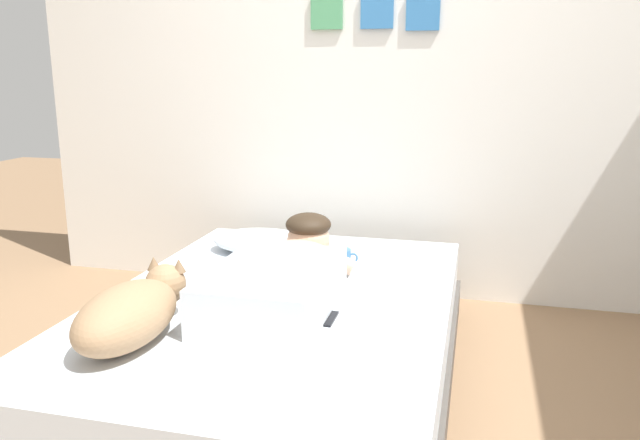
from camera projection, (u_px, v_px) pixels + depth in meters
name	position (u px, v px, depth m)	size (l,w,h in m)	color
ground_plane	(298.00, 434.00, 2.22)	(12.02, 12.02, 0.00)	#8C6B4C
back_wall	(376.00, 71.00, 3.41)	(4.01, 0.12, 2.50)	silver
bed	(278.00, 342.00, 2.53)	(1.39, 2.01, 0.38)	#4C4742
pillow	(264.00, 241.00, 3.09)	(0.52, 0.32, 0.11)	silver
person_lying	(284.00, 275.00, 2.42)	(0.43, 0.92, 0.27)	silver
dog	(132.00, 311.00, 2.06)	(0.26, 0.57, 0.21)	#9E7A56
coffee_cup	(342.00, 257.00, 2.89)	(0.12, 0.09, 0.07)	teal
cell_phone	(326.00, 318.00, 2.26)	(0.07, 0.14, 0.01)	black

